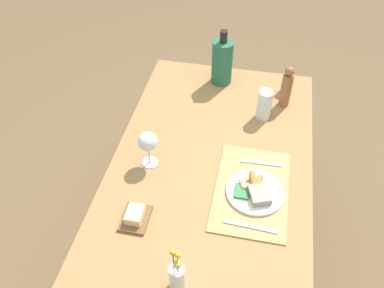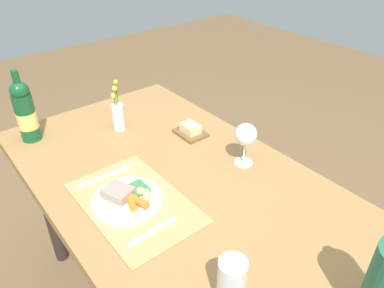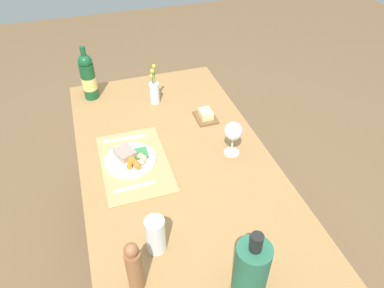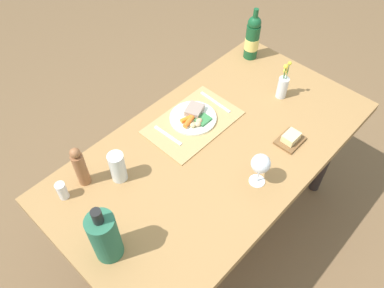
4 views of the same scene
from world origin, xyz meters
The scene contains 13 objects.
ground_plane centered at (0.00, 0.00, 0.00)m, with size 8.00×8.00×0.00m, color brown.
dining_table centered at (0.00, 0.00, 0.67)m, with size 1.57×0.84×0.75m.
placemat centered at (-0.04, -0.18, 0.75)m, with size 0.45×0.29×0.01m, color tan.
dinner_plate centered at (-0.05, -0.19, 0.77)m, with size 0.23×0.23×0.04m.
fork centered at (-0.21, -0.19, 0.76)m, with size 0.01×0.20×0.01m, color silver.
knife centered at (0.11, -0.21, 0.76)m, with size 0.02×0.17×0.01m, color silver.
cooler_bottle centered at (0.66, 0.05, 0.87)m, with size 0.10×0.10×0.29m.
salt_shaker centered at (0.63, -0.28, 0.79)m, with size 0.04×0.04×0.08m, color white.
flower_vase centered at (-0.49, 0.02, 0.82)m, with size 0.05×0.05×0.22m.
pepper_mill centered at (0.53, -0.28, 0.85)m, with size 0.05×0.05×0.21m.
butter_dish centered at (-0.26, 0.23, 0.77)m, with size 0.13×0.10×0.05m.
water_tumbler centered at (0.41, -0.19, 0.82)m, with size 0.07×0.07×0.15m.
wine_glass centered at (0.02, 0.25, 0.87)m, with size 0.08×0.08×0.17m.
Camera 1 is at (-1.08, -0.15, 2.03)m, focal length 38.34 mm.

